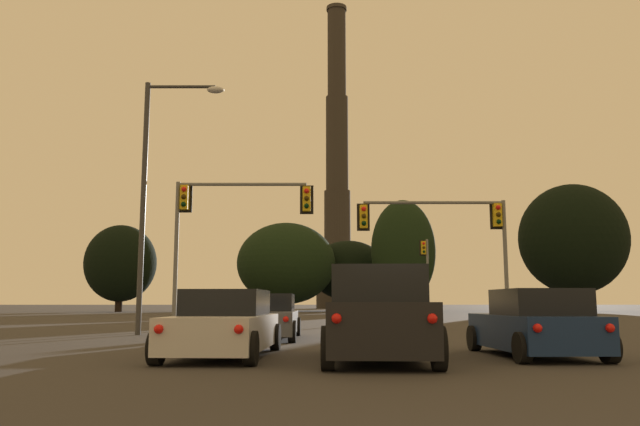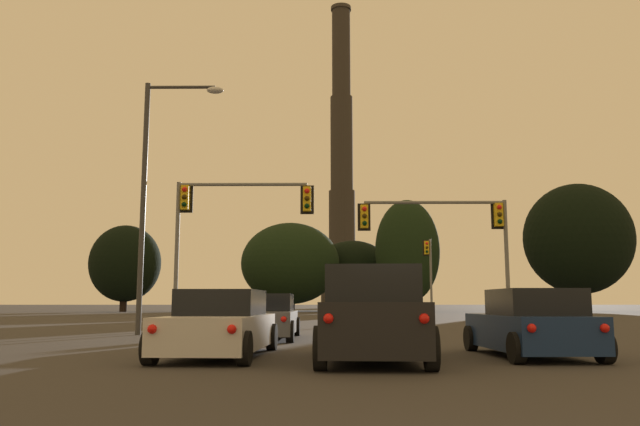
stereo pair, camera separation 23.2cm
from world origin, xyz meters
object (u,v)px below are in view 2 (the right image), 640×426
object	(u,v)px
sedan_left_lane_front	(266,318)
smokestack	(342,186)
traffic_light_far_right	(429,266)
suv_center_lane_second	(372,315)
traffic_light_overhead_left	(223,216)
sedan_left_lane_second	(220,325)
street_lamp	(155,180)
traffic_light_overhead_right	(455,229)
hatchback_right_lane_second	(531,325)

from	to	relation	value
sedan_left_lane_front	smokestack	xyz separation A→B (m)	(5.02, 98.28, 22.85)
smokestack	traffic_light_far_right	bearing A→B (deg)	-85.90
suv_center_lane_second	smokestack	xyz separation A→B (m)	(2.18, 105.74, 22.62)
traffic_light_overhead_left	traffic_light_far_right	xyz separation A→B (m)	(12.47, 22.79, -0.81)
traffic_light_far_right	smokestack	world-z (taller)	smokestack
traffic_light_far_right	suv_center_lane_second	bearing A→B (deg)	-101.18
sedan_left_lane_second	traffic_light_far_right	xyz separation A→B (m)	(10.37, 35.34, 3.32)
sedan_left_lane_second	suv_center_lane_second	size ratio (longest dim) A/B	0.96
street_lamp	traffic_light_far_right	bearing A→B (deg)	61.38
traffic_light_overhead_left	smokestack	xyz separation A→B (m)	(7.49, 92.31, 18.72)
traffic_light_overhead_right	hatchback_right_lane_second	bearing A→B (deg)	-95.60
sedan_left_lane_second	traffic_light_overhead_right	distance (m)	16.68
traffic_light_far_right	street_lamp	bearing A→B (deg)	-118.62
traffic_light_far_right	smokestack	bearing A→B (deg)	94.10
sedan_left_lane_front	traffic_light_overhead_left	world-z (taller)	traffic_light_overhead_left
hatchback_right_lane_second	sedan_left_lane_front	xyz separation A→B (m)	(-6.30, 6.62, 0.00)
traffic_light_overhead_right	traffic_light_overhead_left	bearing A→B (deg)	-171.27
traffic_light_far_right	hatchback_right_lane_second	bearing A→B (deg)	-95.97
sedan_left_lane_second	street_lamp	xyz separation A→B (m)	(-4.03, 8.94, 4.99)
sedan_left_lane_front	traffic_light_overhead_right	xyz separation A→B (m)	(7.69, 7.53, 3.75)
smokestack	sedan_left_lane_second	bearing A→B (deg)	-92.94
hatchback_right_lane_second	smokestack	size ratio (longest dim) A/B	0.07
suv_center_lane_second	traffic_light_far_right	xyz separation A→B (m)	(7.16, 36.21, 3.09)
traffic_light_overhead_right	street_lamp	distance (m)	13.20
suv_center_lane_second	traffic_light_overhead_right	xyz separation A→B (m)	(4.85, 14.99, 3.52)
suv_center_lane_second	traffic_light_overhead_left	size ratio (longest dim) A/B	0.80
sedan_left_lane_second	traffic_light_overhead_left	xyz separation A→B (m)	(-2.10, 12.55, 4.13)
hatchback_right_lane_second	suv_center_lane_second	bearing A→B (deg)	-168.52
sedan_left_lane_second	sedan_left_lane_front	world-z (taller)	same
sedan_left_lane_second	smokestack	distance (m)	107.46
traffic_light_far_right	smokestack	xyz separation A→B (m)	(-4.98, 69.53, 19.53)
suv_center_lane_second	street_lamp	distance (m)	13.10
sedan_left_lane_front	suv_center_lane_second	distance (m)	7.98
traffic_light_overhead_right	smokestack	xyz separation A→B (m)	(-2.67, 90.75, 19.10)
traffic_light_far_right	street_lamp	size ratio (longest dim) A/B	0.65
street_lamp	smokestack	world-z (taller)	smokestack
sedan_left_lane_front	suv_center_lane_second	xyz separation A→B (m)	(2.84, -7.46, 0.23)
sedan_left_lane_second	traffic_light_overhead_left	distance (m)	13.38
sedan_left_lane_second	hatchback_right_lane_second	bearing A→B (deg)	2.29
suv_center_lane_second	traffic_light_overhead_right	distance (m)	16.14
traffic_light_overhead_left	street_lamp	bearing A→B (deg)	-118.16
hatchback_right_lane_second	traffic_light_overhead_left	bearing A→B (deg)	122.77
sedan_left_lane_front	suv_center_lane_second	bearing A→B (deg)	-69.00
sedan_left_lane_second	street_lamp	bearing A→B (deg)	116.89
sedan_left_lane_second	traffic_light_overhead_left	bearing A→B (deg)	102.14
sedan_left_lane_front	street_lamp	distance (m)	7.06
traffic_light_overhead_left	smokestack	size ratio (longest dim) A/B	0.10
hatchback_right_lane_second	suv_center_lane_second	xyz separation A→B (m)	(-3.46, -0.84, 0.23)
suv_center_lane_second	smokestack	world-z (taller)	smokestack
sedan_left_lane_front	street_lamp	bearing A→B (deg)	151.93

